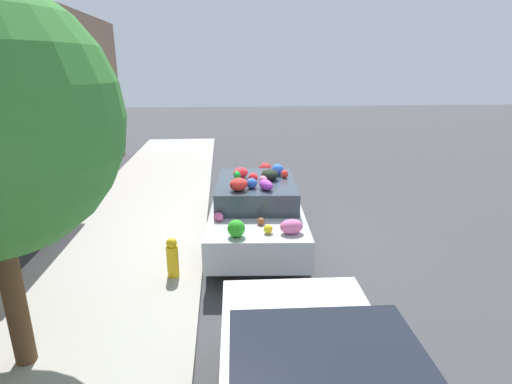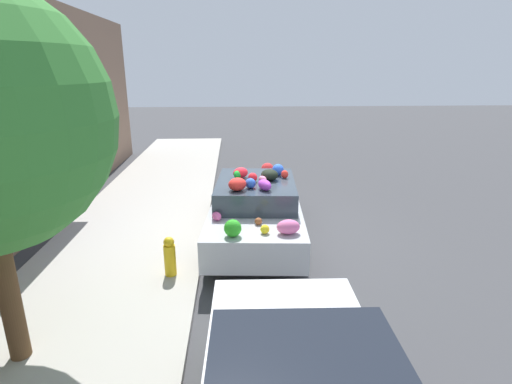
% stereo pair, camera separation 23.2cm
% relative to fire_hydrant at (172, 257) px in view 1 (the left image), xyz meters
% --- Properties ---
extents(ground_plane, '(60.00, 60.00, 0.00)m').
position_rel_fire_hydrant_xyz_m(ground_plane, '(1.77, -1.58, -0.46)').
color(ground_plane, '#424244').
extents(sidewalk_curb, '(24.00, 3.20, 0.12)m').
position_rel_fire_hydrant_xyz_m(sidewalk_curb, '(1.77, 1.12, -0.40)').
color(sidewalk_curb, '#B2ADA3').
rests_on(sidewalk_curb, ground).
extents(fire_hydrant, '(0.20, 0.20, 0.70)m').
position_rel_fire_hydrant_xyz_m(fire_hydrant, '(0.00, 0.00, 0.00)').
color(fire_hydrant, gold).
rests_on(fire_hydrant, sidewalk_curb).
extents(art_car, '(4.65, 2.09, 1.58)m').
position_rel_fire_hydrant_xyz_m(art_car, '(1.73, -1.57, 0.27)').
color(art_car, '#B7BABF').
rests_on(art_car, ground).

